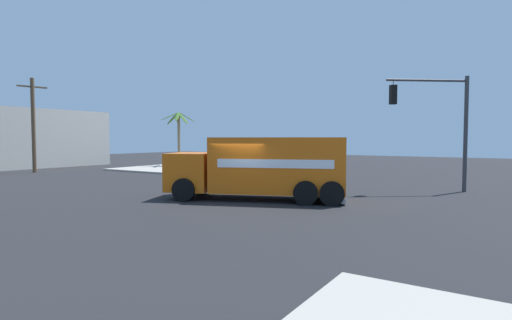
{
  "coord_description": "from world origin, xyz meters",
  "views": [
    {
      "loc": [
        -14.44,
        -9.87,
        2.7
      ],
      "look_at": [
        -0.02,
        -0.62,
        1.79
      ],
      "focal_mm": 28.07,
      "sensor_mm": 36.0,
      "label": 1
    }
  ],
  "objects_px": {
    "vending_machine_red": "(232,157)",
    "utility_pole": "(33,124)",
    "delivery_truck": "(262,167)",
    "palm_tree_far": "(179,128)",
    "traffic_light_primary": "(440,116)",
    "vending_machine_blue": "(214,157)",
    "pickup_maroon": "(275,165)"
  },
  "relations": [
    {
      "from": "vending_machine_blue",
      "to": "utility_pole",
      "type": "height_order",
      "value": "utility_pole"
    },
    {
      "from": "traffic_light_primary",
      "to": "vending_machine_blue",
      "type": "relative_size",
      "value": 3.17
    },
    {
      "from": "vending_machine_blue",
      "to": "palm_tree_far",
      "type": "height_order",
      "value": "palm_tree_far"
    },
    {
      "from": "traffic_light_primary",
      "to": "palm_tree_far",
      "type": "relative_size",
      "value": 1.14
    },
    {
      "from": "vending_machine_blue",
      "to": "vending_machine_red",
      "type": "bearing_deg",
      "value": -43.88
    },
    {
      "from": "pickup_maroon",
      "to": "traffic_light_primary",
      "type": "bearing_deg",
      "value": -107.88
    },
    {
      "from": "delivery_truck",
      "to": "traffic_light_primary",
      "type": "xyz_separation_m",
      "value": [
        6.91,
        -6.26,
        2.41
      ]
    },
    {
      "from": "palm_tree_far",
      "to": "utility_pole",
      "type": "distance_m",
      "value": 12.18
    },
    {
      "from": "vending_machine_red",
      "to": "delivery_truck",
      "type": "bearing_deg",
      "value": -139.8
    },
    {
      "from": "delivery_truck",
      "to": "pickup_maroon",
      "type": "xyz_separation_m",
      "value": [
        10.71,
        5.52,
        -0.72
      ]
    },
    {
      "from": "vending_machine_red",
      "to": "utility_pole",
      "type": "bearing_deg",
      "value": 139.91
    },
    {
      "from": "delivery_truck",
      "to": "traffic_light_primary",
      "type": "relative_size",
      "value": 1.4
    },
    {
      "from": "traffic_light_primary",
      "to": "palm_tree_far",
      "type": "height_order",
      "value": "traffic_light_primary"
    },
    {
      "from": "pickup_maroon",
      "to": "vending_machine_blue",
      "type": "relative_size",
      "value": 2.83
    },
    {
      "from": "vending_machine_blue",
      "to": "utility_pole",
      "type": "relative_size",
      "value": 0.25
    },
    {
      "from": "traffic_light_primary",
      "to": "vending_machine_red",
      "type": "distance_m",
      "value": 20.42
    },
    {
      "from": "delivery_truck",
      "to": "traffic_light_primary",
      "type": "height_order",
      "value": "traffic_light_primary"
    },
    {
      "from": "pickup_maroon",
      "to": "delivery_truck",
      "type": "bearing_deg",
      "value": -152.75
    },
    {
      "from": "vending_machine_blue",
      "to": "palm_tree_far",
      "type": "xyz_separation_m",
      "value": [
        -0.28,
        3.99,
        2.66
      ]
    },
    {
      "from": "delivery_truck",
      "to": "vending_machine_blue",
      "type": "relative_size",
      "value": 4.43
    },
    {
      "from": "traffic_light_primary",
      "to": "vending_machine_blue",
      "type": "height_order",
      "value": "traffic_light_primary"
    },
    {
      "from": "delivery_truck",
      "to": "vending_machine_red",
      "type": "relative_size",
      "value": 4.43
    },
    {
      "from": "pickup_maroon",
      "to": "vending_machine_red",
      "type": "relative_size",
      "value": 2.83
    },
    {
      "from": "vending_machine_red",
      "to": "vending_machine_blue",
      "type": "distance_m",
      "value": 1.66
    },
    {
      "from": "pickup_maroon",
      "to": "palm_tree_far",
      "type": "xyz_separation_m",
      "value": [
        2.49,
        12.04,
        3.0
      ]
    },
    {
      "from": "pickup_maroon",
      "to": "vending_machine_red",
      "type": "bearing_deg",
      "value": 60.05
    },
    {
      "from": "vending_machine_blue",
      "to": "palm_tree_far",
      "type": "relative_size",
      "value": 0.36
    },
    {
      "from": "pickup_maroon",
      "to": "utility_pole",
      "type": "xyz_separation_m",
      "value": [
        -8.47,
        17.36,
        3.17
      ]
    },
    {
      "from": "delivery_truck",
      "to": "palm_tree_far",
      "type": "bearing_deg",
      "value": 53.06
    },
    {
      "from": "vending_machine_red",
      "to": "palm_tree_far",
      "type": "relative_size",
      "value": 0.36
    },
    {
      "from": "pickup_maroon",
      "to": "utility_pole",
      "type": "distance_m",
      "value": 19.57
    },
    {
      "from": "pickup_maroon",
      "to": "palm_tree_far",
      "type": "distance_m",
      "value": 12.65
    }
  ]
}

